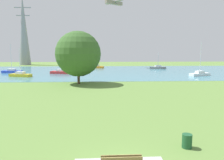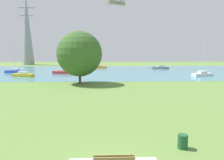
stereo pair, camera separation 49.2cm
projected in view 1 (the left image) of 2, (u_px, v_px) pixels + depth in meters
ground_plane at (107, 89)px, 31.33m from camera, size 160.00×160.00×0.00m
litter_bin at (187, 141)px, 12.44m from camera, size 0.56×0.56×0.80m
water_surface at (104, 71)px, 59.04m from camera, size 140.00×40.00×0.02m
sailboat_white at (200, 74)px, 48.46m from camera, size 5.02×3.03×7.41m
sailboat_blue at (12, 71)px, 54.69m from camera, size 4.97×2.17×7.29m
sailboat_yellow at (20, 75)px, 46.67m from camera, size 5.03×2.88×6.14m
sailboat_gray at (158, 67)px, 67.86m from camera, size 4.85×1.65×5.14m
sailboat_red at (60, 72)px, 52.90m from camera, size 5.02×2.68×5.82m
sailboat_orange at (96, 67)px, 70.21m from camera, size 5.03×2.90×5.31m
tree_mid_shore at (78, 54)px, 36.17m from camera, size 7.53×7.53×8.77m
electricity_pylon at (24, 29)px, 85.20m from camera, size 6.40×4.40×27.60m
light_aircraft at (114, 3)px, 70.81m from camera, size 5.91×7.57×2.10m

